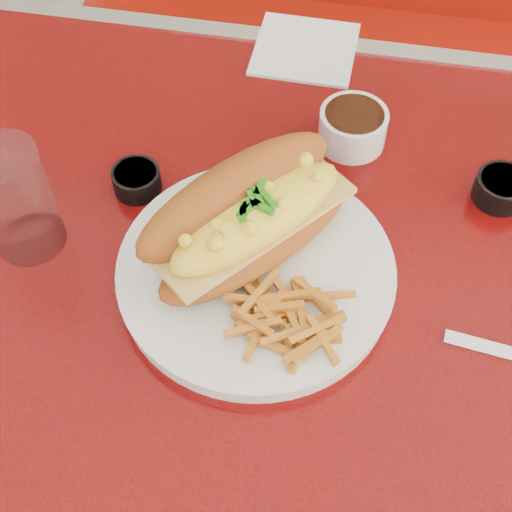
% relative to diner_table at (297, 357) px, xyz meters
% --- Properties ---
extents(ground, '(8.00, 8.00, 0.00)m').
position_rel_diner_table_xyz_m(ground, '(0.00, 0.00, -0.61)').
color(ground, silver).
rests_on(ground, ground).
extents(diner_table, '(1.23, 0.83, 0.77)m').
position_rel_diner_table_xyz_m(diner_table, '(0.00, 0.00, 0.00)').
color(diner_table, '#B80C0B').
rests_on(diner_table, ground).
extents(booth_bench_far, '(1.20, 0.51, 0.90)m').
position_rel_diner_table_xyz_m(booth_bench_far, '(0.00, 0.81, -0.32)').
color(booth_bench_far, maroon).
rests_on(booth_bench_far, ground).
extents(dinner_plate, '(0.33, 0.33, 0.02)m').
position_rel_diner_table_xyz_m(dinner_plate, '(-0.05, -0.00, 0.17)').
color(dinner_plate, silver).
rests_on(dinner_plate, diner_table).
extents(mac_hoagie, '(0.24, 0.26, 0.11)m').
position_rel_diner_table_xyz_m(mac_hoagie, '(-0.06, 0.03, 0.23)').
color(mac_hoagie, '#9E4F19').
rests_on(mac_hoagie, dinner_plate).
extents(fries_pile, '(0.10, 0.09, 0.03)m').
position_rel_diner_table_xyz_m(fries_pile, '(-0.01, -0.06, 0.19)').
color(fries_pile, orange).
rests_on(fries_pile, dinner_plate).
extents(fork, '(0.03, 0.13, 0.00)m').
position_rel_diner_table_xyz_m(fork, '(-0.02, -0.05, 0.18)').
color(fork, silver).
rests_on(fork, dinner_plate).
extents(gravy_ramekin, '(0.11, 0.11, 0.05)m').
position_rel_diner_table_xyz_m(gravy_ramekin, '(0.02, 0.22, 0.19)').
color(gravy_ramekin, silver).
rests_on(gravy_ramekin, diner_table).
extents(sauce_cup_left, '(0.07, 0.07, 0.03)m').
position_rel_diner_table_xyz_m(sauce_cup_left, '(-0.21, 0.10, 0.18)').
color(sauce_cup_left, black).
rests_on(sauce_cup_left, diner_table).
extents(sauce_cup_right, '(0.06, 0.06, 0.03)m').
position_rel_diner_table_xyz_m(sauce_cup_right, '(0.20, 0.16, 0.18)').
color(sauce_cup_right, black).
rests_on(sauce_cup_right, diner_table).
extents(water_tumbler, '(0.10, 0.10, 0.13)m').
position_rel_diner_table_xyz_m(water_tumbler, '(-0.30, 0.00, 0.23)').
color(water_tumbler, '#BEE2F5').
rests_on(water_tumbler, diner_table).
extents(paper_napkin, '(0.14, 0.14, 0.00)m').
position_rel_diner_table_xyz_m(paper_napkin, '(-0.06, 0.38, 0.16)').
color(paper_napkin, silver).
rests_on(paper_napkin, diner_table).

